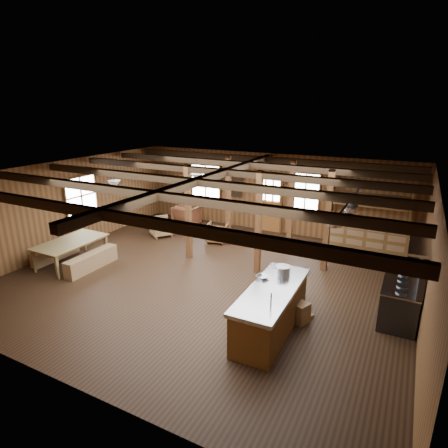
{
  "coord_description": "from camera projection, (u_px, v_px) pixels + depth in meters",
  "views": [
    {
      "loc": [
        4.52,
        -7.82,
        4.39
      ],
      "look_at": [
        -0.02,
        0.99,
        1.23
      ],
      "focal_mm": 30.0,
      "sensor_mm": 36.0,
      "label": 1
    }
  ],
  "objects": [
    {
      "name": "pot_rack",
      "position": [
        351.0,
        206.0,
        8.02
      ],
      "size": [
        0.38,
        3.0,
        0.44
      ],
      "color": "#303032",
      "rests_on": "ceiling"
    },
    {
      "name": "kitchen_island",
      "position": [
        271.0,
        310.0,
        7.48
      ],
      "size": [
        0.92,
        2.51,
        1.2
      ],
      "rotation": [
        0.0,
        0.0,
        0.02
      ],
      "color": "brown",
      "rests_on": "floor"
    },
    {
      "name": "room",
      "position": [
        207.0,
        228.0,
        9.5
      ],
      "size": [
        10.04,
        9.04,
        2.84
      ],
      "color": "black",
      "rests_on": "ground"
    },
    {
      "name": "back_door",
      "position": [
        269.0,
        207.0,
        13.43
      ],
      "size": [
        1.02,
        0.08,
        2.15
      ],
      "color": "brown",
      "rests_on": "floor"
    },
    {
      "name": "bench_aisle",
      "position": [
        92.0,
        261.0,
        10.44
      ],
      "size": [
        0.32,
        1.69,
        0.47
      ],
      "primitive_type": "cube",
      "color": "brown",
      "rests_on": "floor"
    },
    {
      "name": "window_back_left",
      "position": [
        206.0,
        181.0,
        14.35
      ],
      "size": [
        1.32,
        0.06,
        1.32
      ],
      "color": "white",
      "rests_on": "wall_back"
    },
    {
      "name": "armchair_b",
      "position": [
        217.0,
        233.0,
        12.49
      ],
      "size": [
        0.82,
        0.83,
        0.64
      ],
      "primitive_type": "imported",
      "rotation": [
        0.0,
        0.0,
        3.36
      ],
      "color": "brown",
      "rests_on": "floor"
    },
    {
      "name": "armchair_a",
      "position": [
        187.0,
        216.0,
        14.13
      ],
      "size": [
        0.85,
        0.87,
        0.79
      ],
      "primitive_type": "imported",
      "rotation": [
        0.0,
        0.0,
        3.14
      ],
      "color": "brown",
      "rests_on": "floor"
    },
    {
      "name": "window_left",
      "position": [
        81.0,
        196.0,
        12.03
      ],
      "size": [
        0.14,
        1.24,
        1.32
      ],
      "color": "white",
      "rests_on": "wall_back"
    },
    {
      "name": "bowl",
      "position": [
        262.0,
        277.0,
        7.79
      ],
      "size": [
        0.32,
        0.32,
        0.06
      ],
      "primitive_type": "imported",
      "rotation": [
        0.0,
        0.0,
        -0.38
      ],
      "color": "silver",
      "rests_on": "kitchen_island"
    },
    {
      "name": "notice_boards",
      "position": [
        231.0,
        183.0,
        13.86
      ],
      "size": [
        1.08,
        0.03,
        0.9
      ],
      "color": "white",
      "rests_on": "wall_back"
    },
    {
      "name": "window_back_right",
      "position": [
        306.0,
        191.0,
        12.65
      ],
      "size": [
        1.02,
        0.06,
        1.32
      ],
      "color": "white",
      "rests_on": "wall_back"
    },
    {
      "name": "dining_table",
      "position": [
        73.0,
        253.0,
        10.71
      ],
      "size": [
        1.12,
        1.99,
        0.7
      ],
      "primitive_type": "imported",
      "rotation": [
        0.0,
        0.0,
        1.58
      ],
      "color": "olive",
      "rests_on": "floor"
    },
    {
      "name": "step_stool",
      "position": [
        298.0,
        311.0,
        7.92
      ],
      "size": [
        0.59,
        0.51,
        0.44
      ],
      "primitive_type": "cube",
      "rotation": [
        0.0,
        0.0,
        -0.38
      ],
      "color": "brown",
      "rests_on": "floor"
    },
    {
      "name": "armchair_c",
      "position": [
        162.0,
        226.0,
        13.09
      ],
      "size": [
        1.0,
        1.01,
        0.66
      ],
      "primitive_type": "imported",
      "rotation": [
        0.0,
        0.0,
        2.52
      ],
      "color": "olive",
      "rests_on": "floor"
    },
    {
      "name": "pendant_lamps",
      "position": [
        157.0,
        181.0,
        11.07
      ],
      "size": [
        1.86,
        2.36,
        0.66
      ],
      "color": "#303032",
      "rests_on": "ceiling"
    },
    {
      "name": "timber_posts",
      "position": [
        257.0,
        211.0,
        11.04
      ],
      "size": [
        3.95,
        2.35,
        2.8
      ],
      "color": "#4C2C15",
      "rests_on": "floor"
    },
    {
      "name": "back_counter",
      "position": [
        367.0,
        231.0,
        11.82
      ],
      "size": [
        2.55,
        0.6,
        2.45
      ],
      "color": "brown",
      "rests_on": "floor"
    },
    {
      "name": "bench_wall",
      "position": [
        55.0,
        253.0,
        11.08
      ],
      "size": [
        0.28,
        1.51,
        0.42
      ],
      "primitive_type": "cube",
      "color": "brown",
      "rests_on": "floor"
    },
    {
      "name": "commercial_range",
      "position": [
        403.0,
        295.0,
        7.81
      ],
      "size": [
        0.77,
        1.45,
        1.79
      ],
      "color": "#303032",
      "rests_on": "floor"
    },
    {
      "name": "counter_pot",
      "position": [
        282.0,
        270.0,
        7.95
      ],
      "size": [
        0.32,
        0.32,
        0.19
      ],
      "primitive_type": "cylinder",
      "color": "silver",
      "rests_on": "kitchen_island"
    },
    {
      "name": "ceiling_joists",
      "position": [
        210.0,
        177.0,
        9.26
      ],
      "size": [
        9.8,
        8.82,
        0.18
      ],
      "color": "black",
      "rests_on": "ceiling"
    }
  ]
}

